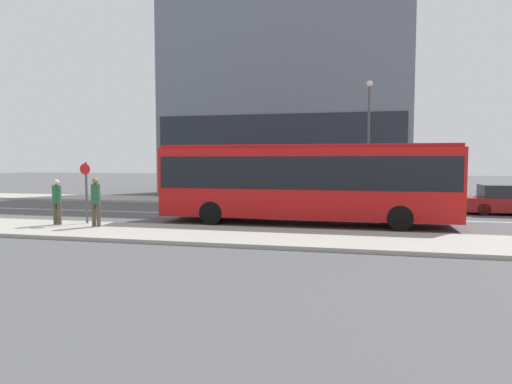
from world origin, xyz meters
name	(u,v)px	position (x,y,z in m)	size (l,w,h in m)	color
ground_plane	(197,214)	(0.00, 0.00, 0.00)	(120.00, 120.00, 0.00)	#4F4F51
sidewalk_near	(136,232)	(0.00, -6.25, 0.07)	(44.00, 3.50, 0.13)	#A39E93
sidewalk_far	(232,201)	(0.00, 6.25, 0.07)	(44.00, 3.50, 0.13)	#A39E93
lane_centerline	(197,214)	(0.00, 0.00, 0.00)	(41.80, 0.16, 0.01)	silver
apartment_block_left_tower	(284,81)	(2.20, 12.63, 8.43)	(17.69, 6.33, 16.87)	slate
city_bus	(305,179)	(5.59, -2.30, 1.88)	(11.99, 2.56, 3.27)	red
parked_car_0	(508,201)	(14.84, 3.23, 0.67)	(4.21, 1.85, 1.44)	maroon
pedestrian_near_stop	(57,199)	(-3.65, -5.66, 1.14)	(0.35, 0.34, 1.76)	#4C4233
pedestrian_down_pavement	(96,199)	(-1.88, -5.77, 1.19)	(0.35, 0.34, 1.85)	#4C4233
bus_stop_sign	(86,187)	(-2.77, -5.04, 1.56)	(0.44, 0.12, 2.43)	#4C4C51
street_lamp	(369,129)	(8.22, 5.68, 4.38)	(0.36, 0.36, 6.97)	#4C4C51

